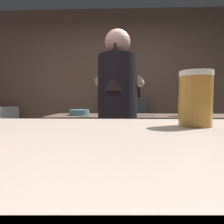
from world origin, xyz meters
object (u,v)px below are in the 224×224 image
at_px(bottle_vinegar, 139,92).
at_px(mixing_bowl, 79,112).
at_px(pint_glass_near, 195,99).
at_px(bottle_olive_oil, 116,93).
at_px(knife_block, 184,106).
at_px(bartender, 117,113).
at_px(chefs_knife, 144,115).

bearing_deg(bottle_vinegar, mixing_bowl, -124.29).
xyz_separation_m(pint_glass_near, bottle_vinegar, (0.14, 2.82, 0.14)).
bearing_deg(bottle_olive_oil, pint_glass_near, -85.53).
bearing_deg(knife_block, bottle_olive_oil, 120.40).
bearing_deg(bartender, pint_glass_near, -160.87).
height_order(bartender, knife_block, bartender).
bearing_deg(chefs_knife, pint_glass_near, -85.51).
height_order(knife_block, chefs_knife, knife_block).
height_order(mixing_bowl, pint_glass_near, pint_glass_near).
distance_m(bartender, pint_glass_near, 1.30).
relative_size(bottle_vinegar, bottle_olive_oil, 1.27).
distance_m(chefs_knife, pint_glass_near, 1.69).
xyz_separation_m(mixing_bowl, pint_glass_near, (0.61, -1.72, 0.13)).
bearing_deg(bottle_olive_oil, chefs_knife, -75.03).
relative_size(bartender, pint_glass_near, 13.83).
xyz_separation_m(bartender, pint_glass_near, (0.19, -1.28, 0.12)).
relative_size(chefs_knife, bottle_vinegar, 0.98).
height_order(chefs_knife, bottle_vinegar, bottle_vinegar).
xyz_separation_m(mixing_bowl, chefs_knife, (0.70, -0.03, -0.03)).
bearing_deg(bartender, bottle_olive_oil, 11.93).
distance_m(bottle_vinegar, bottle_olive_oil, 0.36).
relative_size(mixing_bowl, chefs_knife, 0.91).
relative_size(mixing_bowl, bottle_vinegar, 0.89).
bearing_deg(bottle_olive_oil, bartender, -88.76).
relative_size(pint_glass_near, bottle_olive_oil, 0.64).
distance_m(mixing_bowl, bottle_vinegar, 1.36).
relative_size(chefs_knife, bottle_olive_oil, 1.24).
distance_m(chefs_knife, bottle_vinegar, 1.18).
bearing_deg(knife_block, chefs_knife, 173.22).
distance_m(bartender, bottle_olive_oil, 1.60).
xyz_separation_m(knife_block, mixing_bowl, (-1.11, 0.08, -0.07)).
bearing_deg(bottle_vinegar, knife_block, -73.13).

